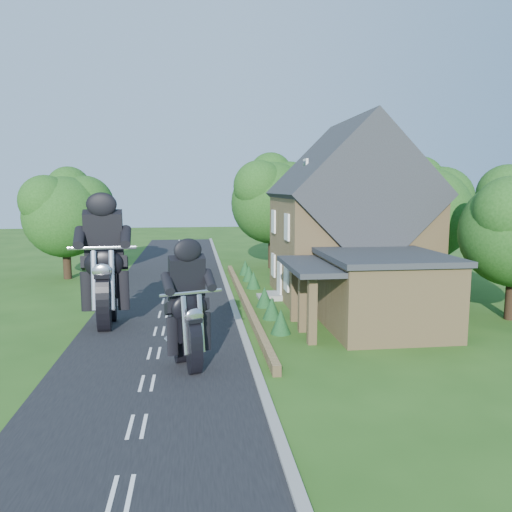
{
  "coord_description": "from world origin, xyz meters",
  "views": [
    {
      "loc": [
        1.59,
        -21.86,
        6.33
      ],
      "look_at": [
        4.8,
        3.73,
        2.8
      ],
      "focal_mm": 35.0,
      "sensor_mm": 36.0,
      "label": 1
    }
  ],
  "objects": [
    {
      "name": "tree_behind_house",
      "position": [
        14.18,
        16.14,
        6.23
      ],
      "size": [
        7.81,
        7.2,
        10.08
      ],
      "color": "black",
      "rests_on": "ground"
    },
    {
      "name": "house",
      "position": [
        10.49,
        6.0,
        4.34
      ],
      "size": [
        9.54,
        8.64,
        10.24
      ],
      "color": "#9C7E4F",
      "rests_on": "ground"
    },
    {
      "name": "tree_behind_left",
      "position": [
        8.16,
        17.13,
        5.73
      ],
      "size": [
        6.94,
        6.4,
        9.16
      ],
      "color": "black",
      "rests_on": "ground"
    },
    {
      "name": "motorcycle_follow",
      "position": [
        -2.43,
        1.06,
        0.92
      ],
      "size": [
        0.57,
        1.99,
        1.84
      ],
      "primitive_type": null,
      "rotation": [
        0.0,
        0.0,
        3.18
      ],
      "color": "black",
      "rests_on": "ground"
    },
    {
      "name": "road",
      "position": [
        0.0,
        0.0,
        0.01
      ],
      "size": [
        7.0,
        80.0,
        0.02
      ],
      "primitive_type": "cube",
      "color": "black",
      "rests_on": "ground"
    },
    {
      "name": "shrub_d",
      "position": [
        5.3,
        9.0,
        0.55
      ],
      "size": [
        0.9,
        0.9,
        1.1
      ],
      "primitive_type": "cone",
      "color": "#12391A",
      "rests_on": "ground"
    },
    {
      "name": "tree_house_right",
      "position": [
        16.65,
        8.62,
        5.19
      ],
      "size": [
        6.51,
        6.0,
        8.4
      ],
      "color": "black",
      "rests_on": "ground"
    },
    {
      "name": "shrub_f",
      "position": [
        5.3,
        14.0,
        0.55
      ],
      "size": [
        0.9,
        0.9,
        1.1
      ],
      "primitive_type": "cone",
      "color": "#12391A",
      "rests_on": "ground"
    },
    {
      "name": "shrub_b",
      "position": [
        5.3,
        1.5,
        0.55
      ],
      "size": [
        0.9,
        0.9,
        1.1
      ],
      "primitive_type": "cone",
      "color": "#12391A",
      "rests_on": "ground"
    },
    {
      "name": "garden_wall",
      "position": [
        4.3,
        5.0,
        0.2
      ],
      "size": [
        0.3,
        22.0,
        0.4
      ],
      "primitive_type": "cube",
      "color": "#9C7E4F",
      "rests_on": "ground"
    },
    {
      "name": "shrub_a",
      "position": [
        5.3,
        -1.0,
        0.55
      ],
      "size": [
        0.9,
        0.9,
        1.1
      ],
      "primitive_type": "cone",
      "color": "#12391A",
      "rests_on": "ground"
    },
    {
      "name": "tree_far_road",
      "position": [
        -6.86,
        14.11,
        4.84
      ],
      "size": [
        6.08,
        5.6,
        7.84
      ],
      "color": "black",
      "rests_on": "ground"
    },
    {
      "name": "kerb",
      "position": [
        3.65,
        0.0,
        0.06
      ],
      "size": [
        0.3,
        80.0,
        0.12
      ],
      "primitive_type": "cube",
      "color": "gray",
      "rests_on": "ground"
    },
    {
      "name": "annex",
      "position": [
        9.87,
        -0.8,
        1.77
      ],
      "size": [
        7.05,
        5.94,
        3.44
      ],
      "color": "#9C7E4F",
      "rests_on": "ground"
    },
    {
      "name": "motorcycle_lead",
      "position": [
        1.33,
        -4.8,
        0.69
      ],
      "size": [
        0.87,
        1.53,
        1.39
      ],
      "primitive_type": null,
      "rotation": [
        0.0,
        0.0,
        3.5
      ],
      "color": "black",
      "rests_on": "ground"
    },
    {
      "name": "ground",
      "position": [
        0.0,
        0.0,
        0.0
      ],
      "size": [
        120.0,
        120.0,
        0.0
      ],
      "primitive_type": "plane",
      "color": "#244C15",
      "rests_on": "ground"
    },
    {
      "name": "shrub_e",
      "position": [
        5.3,
        11.5,
        0.55
      ],
      "size": [
        0.9,
        0.9,
        1.1
      ],
      "primitive_type": "cone",
      "color": "#12391A",
      "rests_on": "ground"
    },
    {
      "name": "shrub_c",
      "position": [
        5.3,
        4.0,
        0.55
      ],
      "size": [
        0.9,
        0.9,
        1.1
      ],
      "primitive_type": "cone",
      "color": "#12391A",
      "rests_on": "ground"
    }
  ]
}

